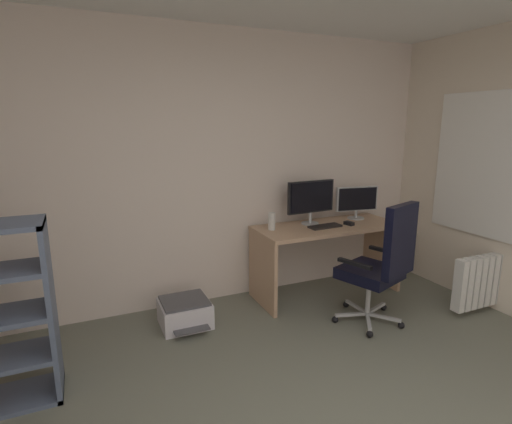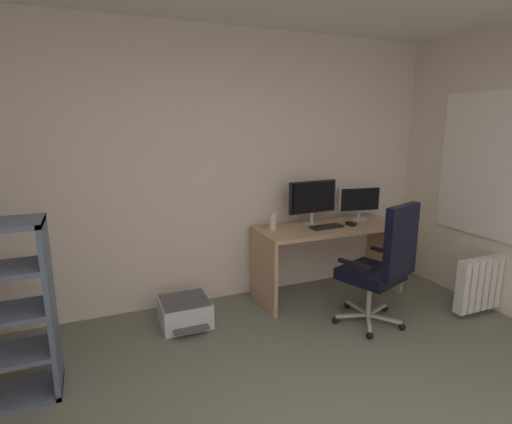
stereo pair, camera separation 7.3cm
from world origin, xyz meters
name	(u,v)px [view 2 (the right image)]	position (x,y,z in m)	size (l,w,h in m)	color
wall_back	(204,170)	(0.00, 2.81, 1.32)	(4.96, 0.10, 2.64)	silver
desk	(329,244)	(1.19, 2.40, 0.55)	(1.51, 0.61, 0.74)	tan
monitor_main	(313,199)	(1.05, 2.52, 1.01)	(0.54, 0.18, 0.45)	#B2B5B7
monitor_secondary	(359,201)	(1.64, 2.52, 0.95)	(0.48, 0.18, 0.35)	#B2B5B7
keyboard	(327,227)	(1.12, 2.34, 0.75)	(0.34, 0.13, 0.02)	black
computer_mouse	(351,224)	(1.40, 2.32, 0.76)	(0.06, 0.10, 0.03)	black
desktop_speaker	(273,221)	(0.59, 2.48, 0.83)	(0.07, 0.07, 0.17)	silver
office_chair	(383,263)	(1.23, 1.63, 0.59)	(0.63, 0.68, 1.12)	#B7BABC
printer	(185,312)	(-0.34, 2.33, 0.12)	(0.43, 0.48, 0.24)	silver
radiator	(492,282)	(2.38, 1.44, 0.31)	(0.83, 0.10, 0.50)	white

